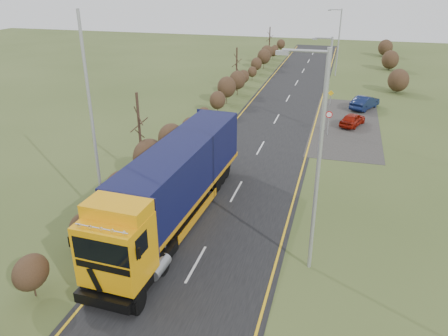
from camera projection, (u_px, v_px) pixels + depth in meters
ground at (219, 223)px, 24.53m from camera, size 160.00×160.00×0.00m
road at (255, 157)px, 33.33m from camera, size 8.00×120.00×0.02m
layby at (346, 125)px, 40.55m from camera, size 6.00×18.00×0.02m
lane_markings at (255, 158)px, 33.06m from camera, size 7.52×116.00×0.01m
hedgerow at (171, 139)px, 32.30m from camera, size 2.24×102.04×6.05m
lorry at (174, 182)px, 23.62m from camera, size 3.24×15.95×4.42m
car_red_hatchback at (353, 120)px, 40.04m from camera, size 2.59×3.80×1.20m
car_blue_sedan at (365, 102)px, 45.06m from camera, size 3.14×4.39×1.38m
streetlight_near at (316, 157)px, 18.60m from camera, size 2.16×0.20×10.22m
streetlight_mid at (327, 81)px, 37.41m from camera, size 1.73×0.18×8.10m
streetlight_far at (338, 40)px, 58.33m from camera, size 1.86×0.18×8.75m
left_pole at (93, 126)px, 22.30m from camera, size 0.16×0.16×11.36m
speed_sign at (329, 119)px, 37.41m from camera, size 0.59×0.10×2.13m
warning_board at (331, 96)px, 46.23m from camera, size 0.63×0.11×1.64m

